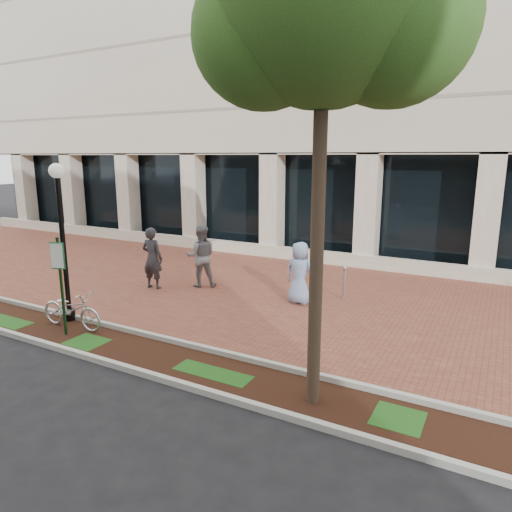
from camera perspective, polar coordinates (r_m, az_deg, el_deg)
The scene contains 14 objects.
ground at distance 14.24m, azimuth 0.22°, elevation -4.36°, with size 120.00×120.00×0.00m, color black.
brick_plaza at distance 14.24m, azimuth 0.22°, elevation -4.35°, with size 40.00×9.00×0.01m, color brown.
planting_strip at distance 10.23m, azimuth -14.32°, elevation -11.65°, with size 40.00×1.50×0.01m, color black.
curb_plaza_side at distance 10.71m, azimuth -11.57°, elevation -10.05°, with size 40.00×0.12×0.12m, color #AEAFA5.
curb_street_side at distance 9.73m, azimuth -17.42°, elevation -12.78°, with size 40.00×0.12×0.12m, color #AEAFA5.
near_office_building at distance 24.12m, azimuth 13.66°, elevation 26.34°, with size 40.00×12.12×16.00m.
parking_sign at distance 11.29m, azimuth -23.31°, elevation -2.04°, with size 0.34×0.07×2.33m.
lamppost at distance 12.16m, azimuth -23.06°, elevation 2.55°, with size 0.36×0.36×3.94m.
street_tree at distance 7.47m, azimuth 9.02°, elevation 28.64°, with size 4.01×3.34×8.10m.
locked_bicycle at distance 11.96m, azimuth -22.05°, elevation -6.20°, with size 0.63×1.81×0.95m, color silver.
pedestrian_left at distance 14.63m, azimuth -12.82°, elevation -0.27°, with size 0.71×0.47×1.95m, color #28282D.
pedestrian_mid at distance 14.59m, azimuth -6.90°, elevation -0.01°, with size 0.97×0.75×1.99m, color slate.
pedestrian_right at distance 12.88m, azimuth 5.48°, elevation -2.13°, with size 0.87×0.57×1.78m, color #7B91B8.
bollard at distance 13.46m, azimuth 10.99°, elevation -3.32°, with size 0.12×0.12×1.01m.
Camera 1 is at (6.53, -11.97, 4.10)m, focal length 32.00 mm.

